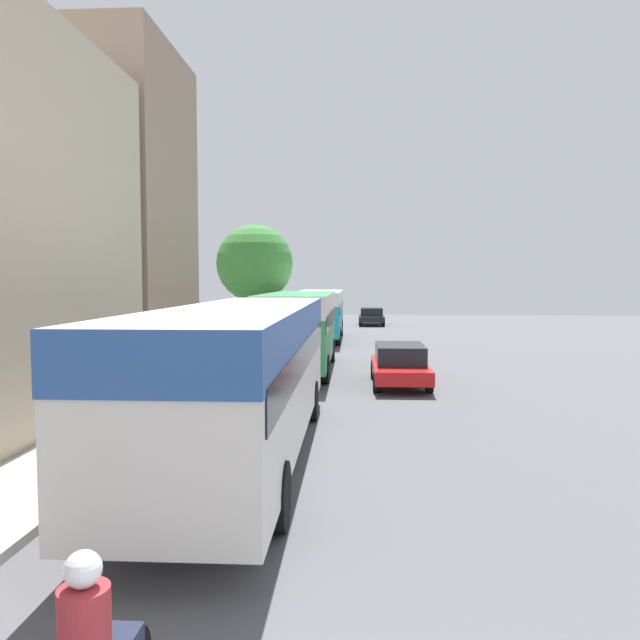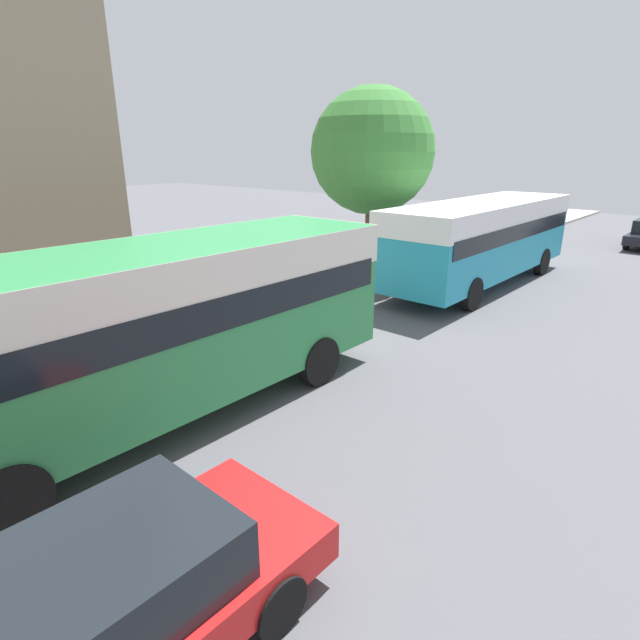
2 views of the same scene
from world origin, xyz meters
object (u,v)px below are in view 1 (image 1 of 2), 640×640
at_px(bus_third_in_line, 320,308).
at_px(car_far_curb, 400,364).
at_px(bus_following, 299,321).
at_px(pedestrian_near_curb, 232,335).
at_px(car_crossing, 371,316).
at_px(bus_lead, 242,360).

relative_size(bus_third_in_line, car_far_curb, 2.14).
bearing_deg(bus_following, pedestrian_near_curb, 133.08).
xyz_separation_m(bus_third_in_line, car_far_curb, (3.59, -15.48, -1.15)).
relative_size(bus_third_in_line, car_crossing, 2.19).
bearing_deg(bus_third_in_line, pedestrian_near_curb, -111.22).
relative_size(bus_lead, car_far_curb, 2.49).
xyz_separation_m(car_crossing, pedestrian_near_curb, (-6.81, -21.14, 0.36)).
distance_m(bus_third_in_line, car_far_curb, 15.93).
bearing_deg(pedestrian_near_curb, car_crossing, 72.14).
bearing_deg(pedestrian_near_curb, car_far_curb, -43.11).
bearing_deg(car_crossing, pedestrian_near_curb, -107.86).
bearing_deg(car_crossing, bus_third_in_line, -105.33).
xyz_separation_m(bus_following, pedestrian_near_curb, (-3.38, 3.61, -0.89)).
bearing_deg(bus_lead, bus_following, 89.63).
bearing_deg(bus_third_in_line, car_far_curb, -76.93).
height_order(bus_following, bus_third_in_line, bus_following).
distance_m(bus_third_in_line, car_crossing, 12.76).
xyz_separation_m(car_crossing, car_far_curb, (0.23, -27.73, 0.01)).
height_order(car_far_curb, pedestrian_near_curb, pedestrian_near_curb).
bearing_deg(bus_lead, car_crossing, 84.53).
height_order(car_crossing, car_far_curb, car_far_curb).
bearing_deg(car_far_curb, bus_third_in_line, -76.93).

